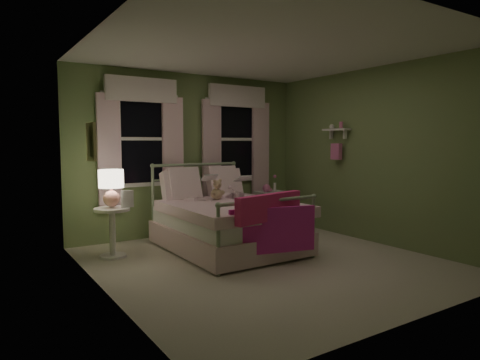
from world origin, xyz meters
TOP-DOWN VIEW (x-y plane):
  - room_shell at (0.00, 0.00)m, footprint 4.20×4.20m
  - bed at (-0.08, 0.84)m, footprint 1.58×2.04m
  - pink_throw at (-0.08, -0.18)m, footprint 1.09×0.39m
  - child_left at (-0.36, 1.26)m, footprint 0.28×0.24m
  - child_right at (0.20, 1.26)m, footprint 0.37×0.30m
  - book_left at (-0.36, 1.01)m, footprint 0.22×0.17m
  - book_right at (0.20, 1.01)m, footprint 0.20×0.13m
  - teddy_bear at (-0.08, 1.11)m, footprint 0.23×0.18m
  - nightstand_left at (-1.55, 1.28)m, footprint 0.46×0.46m
  - table_lamp at (-1.55, 1.28)m, footprint 0.32×0.32m
  - book_nightstand at (-1.45, 1.20)m, footprint 0.18×0.23m
  - nightstand_right at (1.33, 1.66)m, footprint 0.50×0.40m
  - pink_toy at (1.23, 1.66)m, footprint 0.14×0.19m
  - bud_vase at (1.45, 1.71)m, footprint 0.06×0.06m
  - window_left at (-0.85, 2.03)m, footprint 1.34×0.13m
  - window_right at (0.85, 2.03)m, footprint 1.34×0.13m
  - wall_shelf at (1.90, 0.70)m, footprint 0.15×0.50m
  - framed_picture at (-1.95, 0.60)m, footprint 0.03×0.32m

SIDE VIEW (x-z plane):
  - bed at x=-0.08m, z-range -0.21..0.98m
  - nightstand_left at x=-1.55m, z-range 0.09..0.74m
  - nightstand_right at x=1.33m, z-range 0.23..0.87m
  - pink_throw at x=-0.08m, z-range 0.26..0.96m
  - book_nightstand at x=-1.45m, z-range 0.65..0.67m
  - pink_toy at x=1.23m, z-range 0.64..0.78m
  - bud_vase at x=1.45m, z-range 0.65..0.93m
  - teddy_bear at x=-0.08m, z-range 0.64..0.94m
  - child_left at x=-0.36m, z-range 0.57..1.23m
  - book_right at x=0.20m, z-range 0.79..1.05m
  - child_right at x=0.20m, z-range 0.57..1.31m
  - table_lamp at x=-1.55m, z-range 0.71..1.20m
  - book_left at x=-0.36m, z-range 0.83..1.09m
  - room_shell at x=0.00m, z-range -0.80..3.40m
  - framed_picture at x=-1.95m, z-range 1.29..1.71m
  - wall_shelf at x=1.90m, z-range 1.22..1.82m
  - window_left at x=-0.85m, z-range 0.64..2.60m
  - window_right at x=0.85m, z-range 0.64..2.60m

